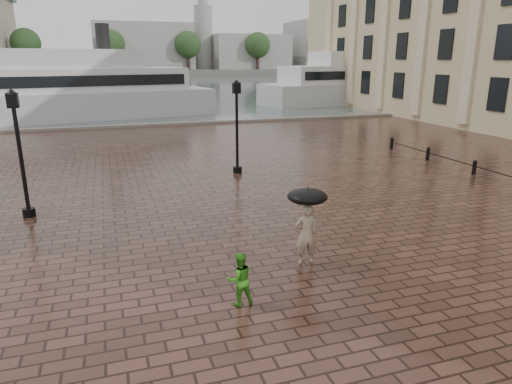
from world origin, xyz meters
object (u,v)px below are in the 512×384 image
at_px(street_lamps, 63,130).
at_px(ferry_far, 359,82).
at_px(adult_pedestrian, 306,234).
at_px(child_pedestrian, 240,279).
at_px(ferry_near, 73,91).

xyz_separation_m(street_lamps, ferry_far, (33.03, 29.87, 0.26)).
distance_m(street_lamps, ferry_far, 44.54).
distance_m(adult_pedestrian, child_pedestrian, 2.86).
xyz_separation_m(adult_pedestrian, ferry_far, (26.09, 41.93, 1.72)).
relative_size(adult_pedestrian, ferry_far, 0.06).
bearing_deg(child_pedestrian, street_lamps, -73.34).
bearing_deg(ferry_near, child_pedestrian, -92.43).
bearing_deg(ferry_far, ferry_near, -178.68).
relative_size(child_pedestrian, ferry_far, 0.05).
distance_m(street_lamps, adult_pedestrian, 13.99).
bearing_deg(street_lamps, adult_pedestrian, -60.09).
xyz_separation_m(adult_pedestrian, child_pedestrian, (-2.37, -1.58, -0.22)).
xyz_separation_m(street_lamps, child_pedestrian, (4.57, -13.64, -1.68)).
xyz_separation_m(ferry_near, ferry_far, (33.82, 6.03, -0.00)).
height_order(adult_pedestrian, ferry_near, ferry_near).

